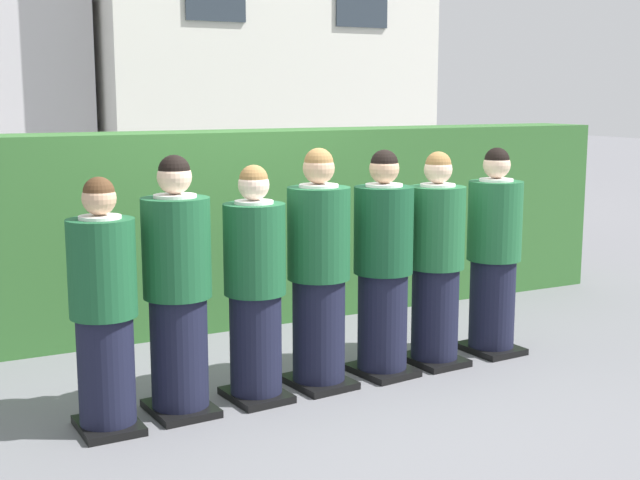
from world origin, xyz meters
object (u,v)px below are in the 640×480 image
at_px(student_front_row_1, 178,293).
at_px(student_front_row_4, 383,269).
at_px(student_front_row_0, 104,312).
at_px(student_front_row_2, 255,290).
at_px(student_front_row_3, 319,275).
at_px(student_front_row_6, 494,256).
at_px(student_front_row_5, 436,264).

height_order(student_front_row_1, student_front_row_4, student_front_row_1).
bearing_deg(student_front_row_4, student_front_row_0, -176.11).
relative_size(student_front_row_1, student_front_row_4, 1.01).
relative_size(student_front_row_0, student_front_row_2, 0.98).
bearing_deg(student_front_row_1, student_front_row_3, 2.73).
relative_size(student_front_row_3, student_front_row_6, 1.03).
bearing_deg(student_front_row_2, student_front_row_5, 3.28).
relative_size(student_front_row_2, student_front_row_6, 0.97).
bearing_deg(student_front_row_4, student_front_row_3, -178.26).
xyz_separation_m(student_front_row_0, student_front_row_5, (2.56, 0.17, 0.03)).
distance_m(student_front_row_4, student_front_row_5, 0.49).
distance_m(student_front_row_1, student_front_row_3, 1.05).
bearing_deg(student_front_row_2, student_front_row_6, 3.30).
bearing_deg(student_front_row_6, student_front_row_0, -176.31).
bearing_deg(student_front_row_5, student_front_row_2, -176.72).
xyz_separation_m(student_front_row_0, student_front_row_6, (3.14, 0.20, 0.04)).
relative_size(student_front_row_2, student_front_row_5, 0.98).
relative_size(student_front_row_3, student_front_row_5, 1.04).
bearing_deg(student_front_row_4, student_front_row_1, -177.61).
relative_size(student_front_row_5, student_front_row_6, 0.99).
distance_m(student_front_row_1, student_front_row_2, 0.54).
height_order(student_front_row_1, student_front_row_3, student_front_row_3).
relative_size(student_front_row_2, student_front_row_3, 0.94).
height_order(student_front_row_0, student_front_row_1, student_front_row_1).
bearing_deg(student_front_row_3, student_front_row_2, -175.02).
height_order(student_front_row_3, student_front_row_5, student_front_row_3).
distance_m(student_front_row_2, student_front_row_5, 1.54).
height_order(student_front_row_0, student_front_row_4, student_front_row_4).
distance_m(student_front_row_2, student_front_row_3, 0.51).
bearing_deg(student_front_row_4, student_front_row_5, 3.21).
relative_size(student_front_row_1, student_front_row_6, 1.02).
relative_size(student_front_row_4, student_front_row_5, 1.02).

